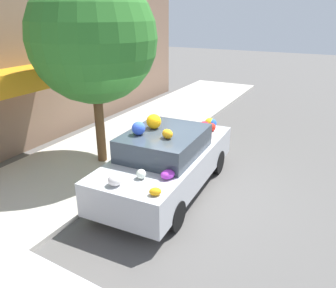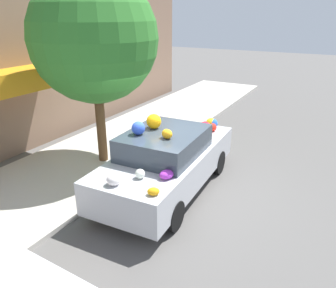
% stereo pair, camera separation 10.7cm
% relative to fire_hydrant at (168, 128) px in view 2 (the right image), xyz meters
% --- Properties ---
extents(ground_plane, '(60.00, 60.00, 0.00)m').
position_rel_fire_hydrant_xyz_m(ground_plane, '(-2.62, -1.50, -0.45)').
color(ground_plane, '#565451').
extents(sidewalk_curb, '(24.00, 3.20, 0.10)m').
position_rel_fire_hydrant_xyz_m(sidewalk_curb, '(-2.62, 1.20, -0.40)').
color(sidewalk_curb, '#B2ADA3').
rests_on(sidewalk_curb, ground).
extents(building_facade, '(18.00, 1.20, 5.38)m').
position_rel_fire_hydrant_xyz_m(building_facade, '(-2.65, 3.42, 2.22)').
color(building_facade, '#846651').
rests_on(building_facade, ground).
extents(street_tree, '(3.06, 3.06, 4.67)m').
position_rel_fire_hydrant_xyz_m(street_tree, '(-2.23, 0.78, 2.79)').
color(street_tree, brown).
rests_on(street_tree, sidewalk_curb).
extents(fire_hydrant, '(0.20, 0.20, 0.70)m').
position_rel_fire_hydrant_xyz_m(fire_hydrant, '(0.00, 0.00, 0.00)').
color(fire_hydrant, gold).
rests_on(fire_hydrant, sidewalk_curb).
extents(art_car, '(4.27, 1.87, 1.79)m').
position_rel_fire_hydrant_xyz_m(art_car, '(-2.65, -1.44, 0.31)').
color(art_car, '#B7BABF').
rests_on(art_car, ground).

